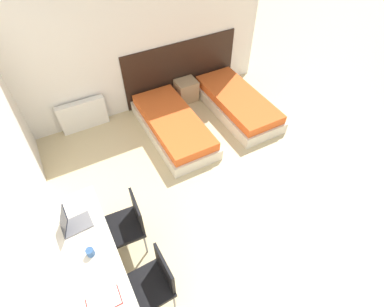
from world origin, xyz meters
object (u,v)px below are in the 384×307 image
Objects in this scene: bed_near_window at (173,126)px; nightstand at (186,90)px; laptop at (72,224)px; bed_near_door at (237,103)px; chair_near_laptop at (127,223)px; chair_near_notebook at (153,282)px.

nightstand is (0.67, 0.79, 0.03)m from bed_near_window.
bed_near_window is 2.57m from laptop.
nightstand reaches higher than bed_near_door.
chair_near_laptop is at bearing -130.26° from bed_near_window.
bed_near_door is at bearing -49.37° from nightstand.
nightstand is (-0.67, 0.79, 0.03)m from bed_near_door.
nightstand is at bearing 55.81° from chair_near_notebook.
laptop reaches higher than chair_near_notebook.
laptop is at bearing 175.82° from chair_near_laptop.
chair_near_notebook is at bearing -138.46° from bed_near_door.
chair_near_laptop is 0.78m from chair_near_notebook.
chair_near_laptop is at bearing -10.90° from laptop.
bed_near_window is 2.18× the size of chair_near_notebook.
laptop is (-0.54, 0.08, 0.32)m from chair_near_laptop.
bed_near_window is 1.04m from nightstand.
bed_near_door is 3.21m from chair_near_laptop.
chair_near_laptop is (-2.07, -2.43, 0.29)m from nightstand.
nightstand reaches higher than bed_near_window.
chair_near_notebook is 2.69× the size of laptop.
chair_near_notebook is (0.00, -0.78, 0.00)m from chair_near_laptop.
nightstand is at bearing 130.63° from bed_near_door.
chair_near_notebook is at bearing -85.92° from chair_near_laptop.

